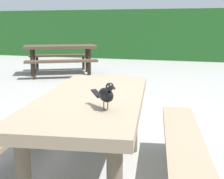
{
  "coord_description": "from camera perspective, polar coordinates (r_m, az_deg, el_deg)",
  "views": [
    {
      "loc": [
        0.58,
        -2.38,
        1.27
      ],
      "look_at": [
        -0.0,
        -0.43,
        0.84
      ],
      "focal_mm": 49.61,
      "sensor_mm": 36.0,
      "label": 1
    }
  ],
  "objects": [
    {
      "name": "picnic_table_mid_left",
      "position": [
        8.08,
        -9.44,
        6.73
      ],
      "size": [
        2.29,
        2.27,
        0.74
      ],
      "color": "#473828",
      "rests_on": "ground"
    },
    {
      "name": "hedge_wall",
      "position": [
        11.93,
        14.11,
        9.81
      ],
      "size": [
        28.0,
        1.7,
        1.79
      ],
      "primitive_type": "cube",
      "color": "#235B23",
      "rests_on": "ground"
    },
    {
      "name": "bird_grackle",
      "position": [
        1.93,
        -1.13,
        -0.86
      ],
      "size": [
        0.22,
        0.22,
        0.18
      ],
      "color": "black",
      "rests_on": "picnic_table_foreground"
    },
    {
      "name": "ground_plane",
      "position": [
        2.76,
        2.78,
        -15.46
      ],
      "size": [
        60.0,
        60.0,
        0.0
      ],
      "primitive_type": "plane",
      "color": "gray"
    },
    {
      "name": "picnic_table_foreground",
      "position": [
        2.42,
        -3.57,
        -5.27
      ],
      "size": [
        1.92,
        1.94,
        0.74
      ],
      "color": "#84725B",
      "rests_on": "ground"
    }
  ]
}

